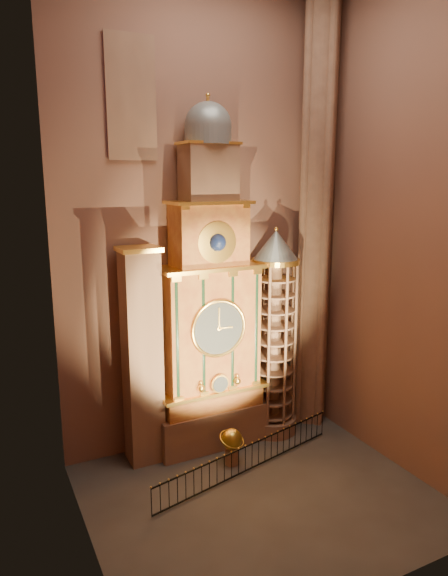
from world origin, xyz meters
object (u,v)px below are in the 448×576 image
portrait_tower (142,356)px  celestial_globe (232,443)px  astronomical_clock (210,316)px  iron_railing (249,458)px  stair_turret (274,335)px

portrait_tower → celestial_globe: portrait_tower is taller
celestial_globe → astronomical_clock: bearing=92.1°
astronomical_clock → portrait_tower: size_ratio=1.64×
celestial_globe → iron_railing: (0.38, -0.94, -0.35)m
astronomical_clock → portrait_tower: 3.73m
stair_turret → astronomical_clock: bearing=175.7°
celestial_globe → iron_railing: size_ratio=0.17×
stair_turret → iron_railing: size_ratio=1.07×
astronomical_clock → iron_railing: (0.46, -3.15, -5.99)m
celestial_globe → iron_railing: bearing=-68.1°
portrait_tower → stair_turret: size_ratio=0.94×
astronomical_clock → stair_turret: (3.50, -0.26, -1.41)m
astronomical_clock → celestial_globe: bearing=-87.9°
astronomical_clock → portrait_tower: bearing=179.7°
celestial_globe → portrait_tower: bearing=147.4°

